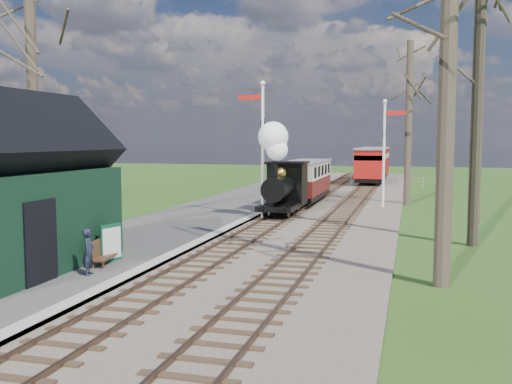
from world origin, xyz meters
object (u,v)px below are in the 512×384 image
at_px(red_carriage_a, 371,165).
at_px(person, 89,252).
at_px(red_carriage_b, 375,162).
at_px(bench, 102,252).
at_px(coach, 306,179).
at_px(station_shed, 13,192).
at_px(semaphore_near, 261,140).
at_px(locomotive, 282,176).
at_px(semaphore_far, 385,145).
at_px(sign_board, 111,243).

bearing_deg(red_carriage_a, person, -98.12).
bearing_deg(red_carriage_b, bench, -97.74).
relative_size(coach, red_carriage_b, 1.20).
distance_m(red_carriage_a, person, 33.52).
relative_size(coach, red_carriage_a, 1.20).
relative_size(red_carriage_a, red_carriage_b, 1.00).
bearing_deg(station_shed, semaphore_near, 73.62).
xyz_separation_m(semaphore_near, locomotive, (0.76, 0.83, -1.67)).
distance_m(semaphore_near, bench, 11.30).
bearing_deg(station_shed, person, 0.43).
bearing_deg(station_shed, bench, 35.05).
bearing_deg(person, station_shed, 72.94).
relative_size(station_shed, bench, 4.88).
bearing_deg(locomotive, coach, 89.89).
relative_size(station_shed, semaphore_far, 1.10).
xyz_separation_m(coach, red_carriage_a, (2.60, 14.29, 0.19)).
bearing_deg(person, red_carriage_b, -24.47).
bearing_deg(bench, person, -74.38).
relative_size(station_shed, sign_board, 5.91).
bearing_deg(red_carriage_a, bench, -99.05).
relative_size(semaphore_near, red_carriage_b, 1.11).
xyz_separation_m(station_shed, locomotive, (4.29, 12.84, -0.31)).
bearing_deg(red_carriage_a, sign_board, -99.02).
bearing_deg(sign_board, bench, -101.78).
distance_m(locomotive, bench, 11.91).
distance_m(station_shed, bench, 2.81).
distance_m(red_carriage_a, sign_board, 31.99).
bearing_deg(semaphore_near, locomotive, 47.77).
xyz_separation_m(red_carriage_b, person, (-4.73, -38.67, -0.83)).
relative_size(semaphore_near, bench, 4.82).
height_order(station_shed, bench, station_shed).
bearing_deg(coach, station_shed, -102.81).
height_order(semaphore_near, person, semaphore_near).
distance_m(red_carriage_b, bench, 37.78).
xyz_separation_m(station_shed, semaphore_near, (3.53, 12.00, 1.35)).
bearing_deg(semaphore_far, coach, 168.45).
xyz_separation_m(red_carriage_a, red_carriage_b, (0.00, 5.50, 0.00)).
distance_m(semaphore_far, locomotive, 6.92).
xyz_separation_m(coach, bench, (-2.48, -17.62, -0.90)).
xyz_separation_m(sign_board, bench, (-0.07, -0.34, -0.20)).
height_order(red_carriage_a, bench, red_carriage_a).
relative_size(semaphore_far, red_carriage_b, 1.02).
distance_m(coach, red_carriage_b, 19.97).
xyz_separation_m(locomotive, red_carriage_a, (2.61, 20.35, -0.33)).
xyz_separation_m(semaphore_near, sign_board, (-1.64, -10.39, -2.89)).
distance_m(station_shed, red_carriage_b, 39.31).
xyz_separation_m(coach, sign_board, (-2.41, -17.28, -0.70)).
xyz_separation_m(station_shed, semaphore_far, (8.67, 18.00, 1.08)).
distance_m(semaphore_far, bench, 18.30).
bearing_deg(sign_board, person, -80.04).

